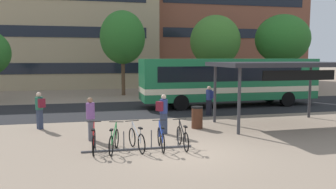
{
  "coord_description": "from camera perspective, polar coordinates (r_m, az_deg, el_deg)",
  "views": [
    {
      "loc": [
        -3.13,
        -10.91,
        3.32
      ],
      "look_at": [
        0.37,
        4.81,
        1.49
      ],
      "focal_mm": 35.45,
      "sensor_mm": 36.0,
      "label": 1
    }
  ],
  "objects": [
    {
      "name": "commuter_maroon_pack_0",
      "position": [
        16.34,
        -21.2,
        -2.15
      ],
      "size": [
        0.55,
        0.6,
        1.72
      ],
      "rotation": [
        0.0,
        0.0,
        2.16
      ],
      "color": "#2D3851",
      "rests_on": "ground"
    },
    {
      "name": "parked_bicycle_black_4",
      "position": [
        12.22,
        2.51,
        -7.44
      ],
      "size": [
        0.52,
        1.72,
        0.99
      ],
      "rotation": [
        0.0,
        0.0,
        1.56
      ],
      "color": "black",
      "rests_on": "ground"
    },
    {
      "name": "ground",
      "position": [
        11.83,
        3.39,
        -9.84
      ],
      "size": [
        200.0,
        200.0,
        0.0
      ],
      "primitive_type": "plane",
      "color": "gray"
    },
    {
      "name": "parked_bicycle_blue_3",
      "position": [
        12.04,
        -1.21,
        -7.65
      ],
      "size": [
        0.52,
        1.72,
        0.99
      ],
      "rotation": [
        0.0,
        0.0,
        1.51
      ],
      "color": "black",
      "rests_on": "ground"
    },
    {
      "name": "street_tree_0",
      "position": [
        30.42,
        8.11,
        9.07
      ],
      "size": [
        4.5,
        4.5,
        7.04
      ],
      "color": "brown",
      "rests_on": "ground"
    },
    {
      "name": "parked_bicycle_silver_2",
      "position": [
        12.0,
        -5.41,
        -7.72
      ],
      "size": [
        0.56,
        1.7,
        0.99
      ],
      "rotation": [
        0.0,
        0.0,
        1.78
      ],
      "color": "black",
      "rests_on": "ground"
    },
    {
      "name": "building_left_wing",
      "position": [
        41.83,
        -19.59,
        11.51
      ],
      "size": [
        23.41,
        13.04,
        14.53
      ],
      "color": "tan",
      "rests_on": "ground"
    },
    {
      "name": "trash_bin",
      "position": [
        15.58,
        5.02,
        -3.92
      ],
      "size": [
        0.55,
        0.55,
        1.03
      ],
      "color": "#4C2819",
      "rests_on": "ground"
    },
    {
      "name": "street_tree_1",
      "position": [
        29.19,
        -7.81,
        9.68
      ],
      "size": [
        3.88,
        3.88,
        7.28
      ],
      "color": "brown",
      "rests_on": "ground"
    },
    {
      "name": "parked_bicycle_green_1",
      "position": [
        11.87,
        -9.27,
        -7.93
      ],
      "size": [
        0.61,
        1.68,
        0.99
      ],
      "rotation": [
        0.0,
        0.0,
        1.32
      ],
      "color": "black",
      "rests_on": "ground"
    },
    {
      "name": "street_tree_3",
      "position": [
        32.49,
        19.07,
        9.01
      ],
      "size": [
        4.92,
        4.92,
        7.19
      ],
      "color": "brown",
      "rests_on": "ground"
    },
    {
      "name": "commuter_navy_pack_1",
      "position": [
        19.05,
        7.15,
        -0.67
      ],
      "size": [
        0.57,
        0.6,
        1.67
      ],
      "rotation": [
        0.0,
        0.0,
        2.27
      ],
      "color": "black",
      "rests_on": "ground"
    },
    {
      "name": "city_bus",
      "position": [
        22.84,
        10.63,
        2.48
      ],
      "size": [
        12.06,
        2.72,
        3.2
      ],
      "rotation": [
        0.0,
        0.0,
        0.01
      ],
      "color": "#196B3D",
      "rests_on": "ground"
    },
    {
      "name": "bus_lane_asphalt",
      "position": [
        21.44,
        -3.99,
        -2.44
      ],
      "size": [
        80.0,
        7.2,
        0.01
      ],
      "primitive_type": "cube",
      "color": "#232326",
      "rests_on": "ground"
    },
    {
      "name": "commuter_red_pack_2",
      "position": [
        13.58,
        -13.19,
        -3.54
      ],
      "size": [
        0.37,
        0.55,
        1.73
      ],
      "rotation": [
        0.0,
        0.0,
        4.81
      ],
      "color": "#565660",
      "rests_on": "ground"
    },
    {
      "name": "bike_rack",
      "position": [
        12.1,
        -5.21,
        -9.03
      ],
      "size": [
        3.97,
        0.12,
        0.7
      ],
      "rotation": [
        0.0,
        0.0,
        -0.01
      ],
      "color": "#47474C",
      "rests_on": "ground"
    },
    {
      "name": "parked_bicycle_red_0",
      "position": [
        12.03,
        -12.64,
        -7.82
      ],
      "size": [
        0.52,
        1.72,
        0.99
      ],
      "rotation": [
        0.0,
        0.0,
        1.53
      ],
      "color": "black",
      "rests_on": "ground"
    },
    {
      "name": "commuter_maroon_pack_3",
      "position": [
        14.28,
        -0.85,
        -2.88
      ],
      "size": [
        0.6,
        0.55,
        1.73
      ],
      "rotation": [
        0.0,
        0.0,
        0.61
      ],
      "color": "#2D3851",
      "rests_on": "ground"
    },
    {
      "name": "transit_shelter",
      "position": [
        16.9,
        18.77,
        4.66
      ],
      "size": [
        6.43,
        3.7,
        3.07
      ],
      "rotation": [
        0.0,
        0.0,
        0.02
      ],
      "color": "#38383D",
      "rests_on": "ground"
    }
  ]
}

